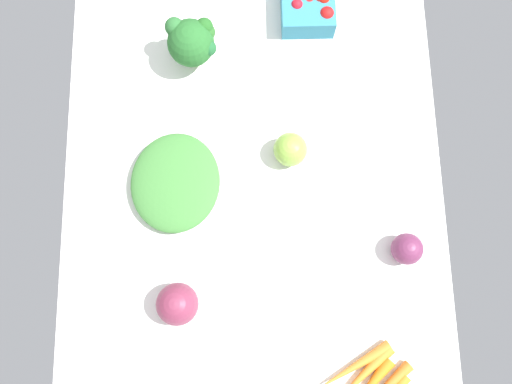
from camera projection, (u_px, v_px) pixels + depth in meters
The scene contains 7 objects.
tablecloth at pixel (256, 195), 105.81cm from camera, with size 104.00×76.00×2.00cm, color white.
berry_basket at pixel (312, 8), 110.56cm from camera, with size 11.07×11.07×6.45cm.
red_onion_center at pixel (410, 249), 99.40cm from camera, with size 6.07×6.07×6.07cm, color #6F2E52.
red_onion_near_basket at pixel (180, 304), 96.26cm from camera, with size 7.91×7.91×7.91cm, color #7E2E47.
heirloom_tomato_green at pixel (293, 149), 103.37cm from camera, with size 6.72×6.72×6.72cm, color #88B743.
broccoli_head at pixel (194, 42), 104.40cm from camera, with size 9.47×10.03×11.80cm.
leafy_greens_clump at pixel (178, 182), 103.10cm from camera, with size 20.30×17.63×4.40cm, color #42833A.
Camera 1 is at (-22.45, 0.49, 104.40)cm, focal length 36.75 mm.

